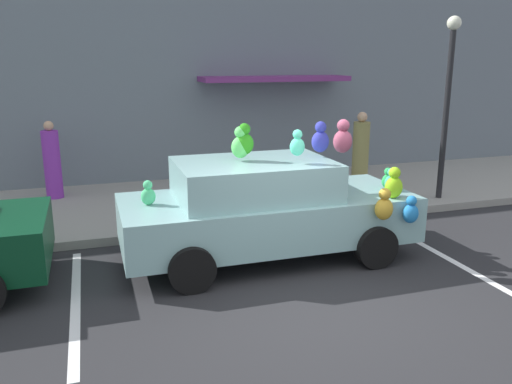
{
  "coord_description": "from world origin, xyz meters",
  "views": [
    {
      "loc": [
        -2.62,
        -5.54,
        3.05
      ],
      "look_at": [
        -0.07,
        2.37,
        0.9
      ],
      "focal_mm": 36.68,
      "sensor_mm": 36.0,
      "label": 1
    }
  ],
  "objects_px": {
    "teddy_bear_on_sidewalk": "(298,198)",
    "street_lamp_post": "(448,89)",
    "plush_covered_car": "(266,207)",
    "pedestrian_near_shopfront": "(52,163)",
    "pedestrian_walking_past": "(360,154)"
  },
  "relations": [
    {
      "from": "teddy_bear_on_sidewalk",
      "to": "street_lamp_post",
      "type": "relative_size",
      "value": 0.16
    },
    {
      "from": "plush_covered_car",
      "to": "street_lamp_post",
      "type": "xyz_separation_m",
      "value": [
        4.5,
        1.74,
        1.61
      ]
    },
    {
      "from": "plush_covered_car",
      "to": "teddy_bear_on_sidewalk",
      "type": "distance_m",
      "value": 2.16
    },
    {
      "from": "street_lamp_post",
      "to": "pedestrian_near_shopfront",
      "type": "distance_m",
      "value": 8.31
    },
    {
      "from": "teddy_bear_on_sidewalk",
      "to": "street_lamp_post",
      "type": "xyz_separation_m",
      "value": [
        3.24,
        0.02,
        2.0
      ]
    },
    {
      "from": "teddy_bear_on_sidewalk",
      "to": "pedestrian_walking_past",
      "type": "bearing_deg",
      "value": 31.94
    },
    {
      "from": "street_lamp_post",
      "to": "pedestrian_walking_past",
      "type": "distance_m",
      "value": 2.28
    },
    {
      "from": "teddy_bear_on_sidewalk",
      "to": "pedestrian_near_shopfront",
      "type": "xyz_separation_m",
      "value": [
        -4.54,
        2.53,
        0.48
      ]
    },
    {
      "from": "plush_covered_car",
      "to": "pedestrian_near_shopfront",
      "type": "relative_size",
      "value": 2.74
    },
    {
      "from": "street_lamp_post",
      "to": "pedestrian_walking_past",
      "type": "relative_size",
      "value": 2.13
    },
    {
      "from": "teddy_bear_on_sidewalk",
      "to": "street_lamp_post",
      "type": "bearing_deg",
      "value": 0.4
    },
    {
      "from": "pedestrian_near_shopfront",
      "to": "street_lamp_post",
      "type": "bearing_deg",
      "value": -17.86
    },
    {
      "from": "plush_covered_car",
      "to": "pedestrian_walking_past",
      "type": "distance_m",
      "value": 4.41
    },
    {
      "from": "pedestrian_near_shopfront",
      "to": "pedestrian_walking_past",
      "type": "bearing_deg",
      "value": -11.06
    },
    {
      "from": "plush_covered_car",
      "to": "pedestrian_near_shopfront",
      "type": "height_order",
      "value": "plush_covered_car"
    }
  ]
}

